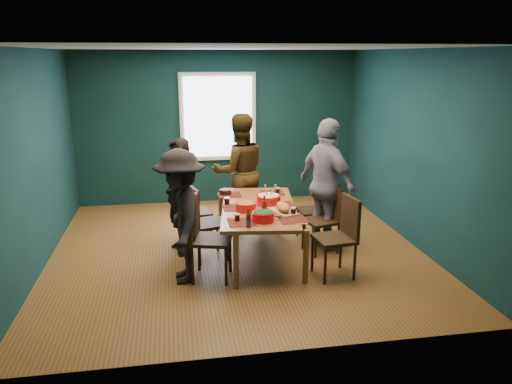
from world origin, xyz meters
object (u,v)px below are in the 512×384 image
(bowl_salad, at_px, (246,206))
(bowl_dumpling, at_px, (269,199))
(chair_left_near, at_px, (203,232))
(person_back, at_px, (240,172))
(person_right, at_px, (327,185))
(chair_left_far, at_px, (189,207))
(bowl_herbs, at_px, (263,216))
(person_far_left, at_px, (179,196))
(chair_right_far, at_px, (319,205))
(chair_left_mid, at_px, (201,217))
(cutting_board, at_px, (283,208))
(person_near_left, at_px, (181,217))
(chair_right_near, at_px, (342,231))
(dining_table, at_px, (259,211))
(chair_right_mid, at_px, (327,214))

(bowl_salad, distance_m, bowl_dumpling, 0.39)
(chair_left_near, height_order, bowl_dumpling, chair_left_near)
(person_back, height_order, person_right, person_right)
(chair_left_far, height_order, bowl_herbs, chair_left_far)
(person_back, xyz_separation_m, person_right, (1.06, -1.07, 0.02))
(person_far_left, bearing_deg, chair_right_far, 72.35)
(chair_left_far, xyz_separation_m, chair_right_far, (1.86, -0.17, -0.00))
(chair_left_mid, xyz_separation_m, cutting_board, (1.01, -0.35, 0.18))
(person_far_left, relative_size, bowl_salad, 6.06)
(chair_left_mid, xyz_separation_m, person_near_left, (-0.27, -0.59, 0.21))
(chair_right_near, distance_m, person_far_left, 2.22)
(dining_table, distance_m, chair_right_mid, 0.97)
(chair_right_near, bearing_deg, person_right, 77.46)
(person_back, bearing_deg, chair_right_near, 109.31)
(bowl_herbs, bearing_deg, bowl_salad, 107.37)
(dining_table, distance_m, chair_left_near, 0.92)
(dining_table, relative_size, person_right, 1.10)
(chair_right_near, distance_m, person_near_left, 1.92)
(person_back, bearing_deg, person_far_left, 35.83)
(person_far_left, bearing_deg, chair_left_mid, 15.00)
(person_right, xyz_separation_m, bowl_herbs, (-1.03, -0.80, -0.13))
(chair_right_far, bearing_deg, bowl_salad, -151.85)
(chair_left_mid, xyz_separation_m, person_right, (1.73, 0.14, 0.32))
(chair_right_near, distance_m, bowl_herbs, 0.97)
(person_back, relative_size, bowl_dumpling, 5.62)
(person_back, bearing_deg, chair_left_near, 62.49)
(chair_right_mid, xyz_separation_m, bowl_salad, (-1.15, -0.24, 0.24))
(chair_left_mid, bearing_deg, person_near_left, -129.45)
(bowl_salad, height_order, cutting_board, cutting_board)
(chair_right_near, xyz_separation_m, bowl_salad, (-1.08, 0.56, 0.19))
(chair_right_near, relative_size, bowl_salad, 3.84)
(person_near_left, distance_m, cutting_board, 1.30)
(bowl_salad, distance_m, cutting_board, 0.47)
(person_right, bearing_deg, chair_right_near, 151.88)
(chair_left_far, xyz_separation_m, person_near_left, (-0.14, -1.24, 0.27))
(chair_right_near, bearing_deg, chair_right_far, 79.07)
(chair_left_mid, xyz_separation_m, chair_right_mid, (1.70, 0.03, -0.06))
(person_near_left, bearing_deg, chair_left_far, 171.85)
(person_near_left, height_order, bowl_herbs, person_near_left)
(chair_left_far, height_order, cutting_board, chair_left_far)
(chair_left_mid, xyz_separation_m, bowl_dumpling, (0.89, -0.01, 0.20))
(chair_left_far, relative_size, chair_left_mid, 0.90)
(person_far_left, bearing_deg, bowl_dumpling, 50.96)
(dining_table, relative_size, bowl_salad, 7.70)
(chair_right_mid, distance_m, person_far_left, 2.01)
(chair_right_mid, distance_m, person_back, 1.61)
(chair_right_mid, distance_m, bowl_herbs, 1.24)
(chair_right_mid, bearing_deg, chair_left_near, -174.95)
(person_back, height_order, bowl_salad, person_back)
(chair_right_far, xyz_separation_m, person_back, (-1.05, 0.73, 0.36))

